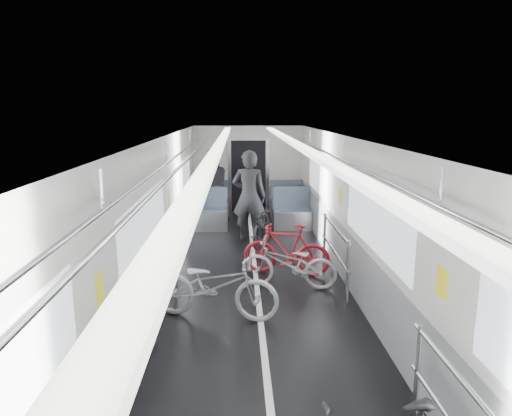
% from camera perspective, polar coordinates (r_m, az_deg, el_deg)
% --- Properties ---
extents(car_shell, '(3.02, 14.01, 2.41)m').
position_cam_1_polar(car_shell, '(7.65, -0.03, -0.64)').
color(car_shell, black).
rests_on(car_shell, ground).
extents(bike_left_far, '(1.90, 1.03, 0.95)m').
position_cam_1_polar(bike_left_far, '(6.35, -5.23, -9.59)').
color(bike_left_far, '#9F9EA3').
rests_on(bike_left_far, floor).
extents(bike_right_mid, '(1.62, 0.86, 0.81)m').
position_cam_1_polar(bike_right_mid, '(7.39, 4.12, -6.95)').
color(bike_right_mid, '#A2A1A5').
rests_on(bike_right_mid, floor).
extents(bike_right_far, '(1.57, 0.79, 0.91)m').
position_cam_1_polar(bike_right_far, '(7.95, 3.81, -5.19)').
color(bike_right_far, '#A9141E').
rests_on(bike_right_far, floor).
extents(bike_aisle, '(0.86, 1.61, 0.80)m').
position_cam_1_polar(bike_aisle, '(9.83, 0.64, -2.10)').
color(bike_aisle, black).
rests_on(bike_aisle, floor).
extents(person_standing, '(0.80, 0.60, 2.00)m').
position_cam_1_polar(person_standing, '(9.78, -0.86, 1.42)').
color(person_standing, black).
rests_on(person_standing, floor).
extents(person_seated, '(1.07, 0.93, 1.87)m').
position_cam_1_polar(person_seated, '(11.73, -5.48, 2.85)').
color(person_seated, '#29272E').
rests_on(person_seated, floor).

